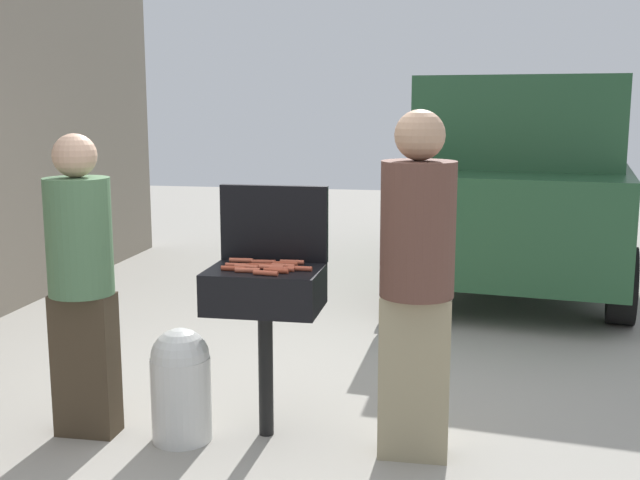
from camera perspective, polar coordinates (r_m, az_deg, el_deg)
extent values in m
plane|color=#9E998E|center=(4.59, -3.95, -13.00)|extent=(24.00, 24.00, 0.00)
cylinder|color=black|center=(4.29, -3.98, -9.63)|extent=(0.08, 0.08, 0.71)
cube|color=black|center=(4.15, -4.06, -3.60)|extent=(0.60, 0.44, 0.22)
cube|color=black|center=(4.30, -3.38, 1.22)|extent=(0.60, 0.05, 0.42)
cylinder|color=#C6593D|center=(4.30, -5.78, -1.49)|extent=(0.13, 0.03, 0.03)
cylinder|color=#B74C33|center=(4.17, -6.05, -1.86)|extent=(0.13, 0.03, 0.03)
cylinder|color=#AD4228|center=(4.09, -6.35, -2.08)|extent=(0.13, 0.03, 0.03)
cylinder|color=#B74C33|center=(4.24, -4.14, -1.62)|extent=(0.13, 0.04, 0.03)
cylinder|color=#C6593D|center=(4.23, -2.06, -1.63)|extent=(0.13, 0.03, 0.03)
cylinder|color=#C6593D|center=(4.12, -5.40, -1.98)|extent=(0.13, 0.04, 0.03)
cylinder|color=#C6593D|center=(4.10, -3.58, -2.00)|extent=(0.13, 0.03, 0.03)
cylinder|color=#B74C33|center=(3.97, -3.99, -2.42)|extent=(0.13, 0.04, 0.03)
cylinder|color=#AD4228|center=(4.02, -3.22, -2.26)|extent=(0.13, 0.03, 0.03)
cylinder|color=#C6593D|center=(4.13, -2.73, -1.91)|extent=(0.13, 0.03, 0.03)
cylinder|color=#AD4228|center=(4.19, -2.53, -1.75)|extent=(0.13, 0.03, 0.03)
cylinder|color=#B74C33|center=(4.07, -1.49, -2.09)|extent=(0.13, 0.03, 0.03)
cylinder|color=#C6593D|center=(4.04, -5.32, -2.21)|extent=(0.13, 0.04, 0.03)
cylinder|color=#B74C33|center=(4.06, -2.81, -2.13)|extent=(0.13, 0.03, 0.03)
cylinder|color=#AD4228|center=(4.15, -4.44, -1.88)|extent=(0.13, 0.04, 0.03)
cylinder|color=silver|center=(4.32, -10.09, -11.33)|extent=(0.32, 0.32, 0.46)
sphere|color=silver|center=(4.24, -10.19, -8.43)|extent=(0.31, 0.31, 0.31)
cube|color=#3F3323|center=(4.46, -16.72, -8.70)|extent=(0.33, 0.18, 0.78)
cylinder|color=#4C724C|center=(4.29, -17.19, 0.24)|extent=(0.34, 0.34, 0.62)
sphere|color=tan|center=(4.24, -17.49, 5.90)|extent=(0.23, 0.23, 0.23)
cube|color=gray|center=(4.04, 6.92, -9.88)|extent=(0.35, 0.19, 0.84)
cylinder|color=brown|center=(3.85, 7.15, 0.78)|extent=(0.37, 0.37, 0.67)
sphere|color=tan|center=(3.80, 7.30, 7.61)|extent=(0.25, 0.25, 0.25)
cube|color=#234C2D|center=(8.28, 14.69, 2.59)|extent=(2.51, 4.63, 0.90)
cube|color=#234C2D|center=(8.02, 14.85, 8.45)|extent=(2.11, 2.82, 0.80)
cylinder|color=black|center=(6.83, 21.17, -3.12)|extent=(0.31, 0.66, 0.64)
cylinder|color=black|center=(6.97, 6.20, -2.23)|extent=(0.31, 0.66, 0.64)
cylinder|color=black|center=(9.86, 20.45, 0.79)|extent=(0.31, 0.66, 0.64)
cylinder|color=black|center=(9.96, 10.02, 1.35)|extent=(0.31, 0.66, 0.64)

